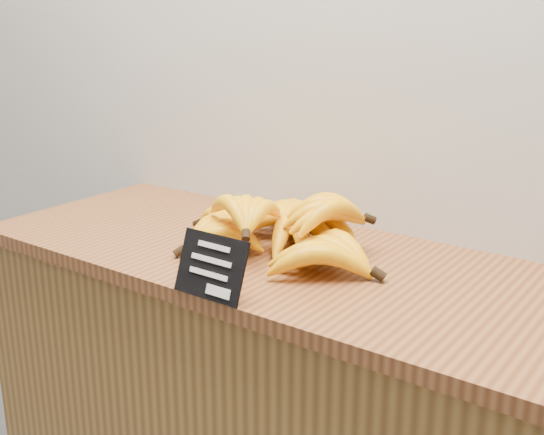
{
  "coord_description": "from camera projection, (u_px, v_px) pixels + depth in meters",
  "views": [
    {
      "loc": [
        0.79,
        1.67,
        1.41
      ],
      "look_at": [
        0.05,
        2.7,
        1.02
      ],
      "focal_mm": 45.0,
      "sensor_mm": 36.0,
      "label": 1
    }
  ],
  "objects": [
    {
      "name": "chalkboard_sign",
      "position": [
        211.0,
        267.0,
        1.17
      ],
      "size": [
        0.14,
        0.04,
        0.11
      ],
      "primitive_type": "cube",
      "rotation": [
        -0.35,
        0.0,
        0.0
      ],
      "color": "black",
      "rests_on": "counter_top"
    },
    {
      "name": "counter_top",
      "position": [
        286.0,
        261.0,
        1.4
      ],
      "size": [
        1.35,
        0.54,
        0.03
      ],
      "primitive_type": "cube",
      "color": "brown",
      "rests_on": "counter"
    },
    {
      "name": "banana_pile",
      "position": [
        281.0,
        229.0,
        1.4
      ],
      "size": [
        0.5,
        0.36,
        0.12
      ],
      "color": "#FFB70A",
      "rests_on": "counter_top"
    }
  ]
}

